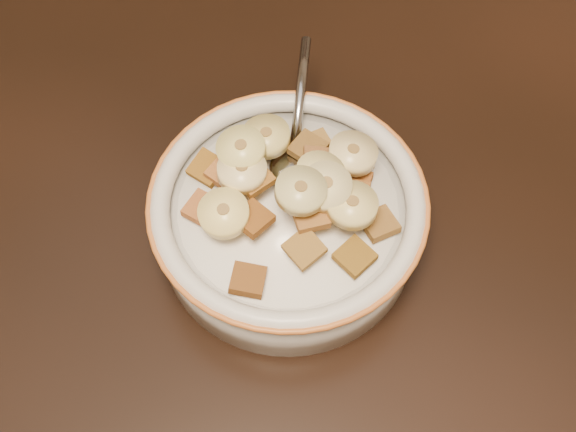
% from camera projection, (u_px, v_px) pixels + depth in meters
% --- Properties ---
extents(table, '(1.40, 0.91, 0.04)m').
position_uv_depth(table, '(34.00, 356.00, 0.47)').
color(table, black).
rests_on(table, floor).
extents(cereal_bowl, '(0.17, 0.17, 0.04)m').
position_uv_depth(cereal_bowl, '(288.00, 223.00, 0.48)').
color(cereal_bowl, beige).
rests_on(cereal_bowl, table).
extents(milk, '(0.14, 0.14, 0.00)m').
position_uv_depth(milk, '(288.00, 207.00, 0.46)').
color(milk, white).
rests_on(milk, cereal_bowl).
extents(spoon, '(0.04, 0.05, 0.01)m').
position_uv_depth(spoon, '(292.00, 168.00, 0.47)').
color(spoon, '#94989E').
rests_on(spoon, cereal_bowl).
extents(cereal_square_0, '(0.03, 0.03, 0.01)m').
position_uv_depth(cereal_square_0, '(304.00, 248.00, 0.43)').
color(cereal_square_0, brown).
rests_on(cereal_square_0, milk).
extents(cereal_square_1, '(0.03, 0.03, 0.01)m').
position_uv_depth(cereal_square_1, '(330.00, 184.00, 0.45)').
color(cereal_square_1, brown).
rests_on(cereal_square_1, milk).
extents(cereal_square_2, '(0.02, 0.02, 0.01)m').
position_uv_depth(cereal_square_2, '(203.00, 209.00, 0.45)').
color(cereal_square_2, '#9B5729').
rests_on(cereal_square_2, milk).
extents(cereal_square_3, '(0.03, 0.03, 0.01)m').
position_uv_depth(cereal_square_3, '(379.00, 224.00, 0.45)').
color(cereal_square_3, olive).
rests_on(cereal_square_3, milk).
extents(cereal_square_4, '(0.03, 0.03, 0.01)m').
position_uv_depth(cereal_square_4, '(319.00, 161.00, 0.46)').
color(cereal_square_4, brown).
rests_on(cereal_square_4, milk).
extents(cereal_square_5, '(0.03, 0.03, 0.01)m').
position_uv_depth(cereal_square_5, '(253.00, 218.00, 0.44)').
color(cereal_square_5, brown).
rests_on(cereal_square_5, milk).
extents(cereal_square_6, '(0.02, 0.02, 0.01)m').
position_uv_depth(cereal_square_6, '(207.00, 168.00, 0.47)').
color(cereal_square_6, brown).
rests_on(cereal_square_6, milk).
extents(cereal_square_7, '(0.03, 0.03, 0.01)m').
position_uv_depth(cereal_square_7, '(355.00, 257.00, 0.43)').
color(cereal_square_7, brown).
rests_on(cereal_square_7, milk).
extents(cereal_square_8, '(0.02, 0.02, 0.01)m').
position_uv_depth(cereal_square_8, '(308.00, 148.00, 0.47)').
color(cereal_square_8, brown).
rests_on(cereal_square_8, milk).
extents(cereal_square_9, '(0.02, 0.02, 0.01)m').
position_uv_depth(cereal_square_9, '(306.00, 187.00, 0.44)').
color(cereal_square_9, brown).
rests_on(cereal_square_9, milk).
extents(cereal_square_10, '(0.03, 0.03, 0.01)m').
position_uv_depth(cereal_square_10, '(310.00, 215.00, 0.43)').
color(cereal_square_10, brown).
rests_on(cereal_square_10, milk).
extents(cereal_square_11, '(0.02, 0.02, 0.01)m').
position_uv_depth(cereal_square_11, '(352.00, 195.00, 0.45)').
color(cereal_square_11, brown).
rests_on(cereal_square_11, milk).
extents(cereal_square_12, '(0.02, 0.02, 0.01)m').
position_uv_depth(cereal_square_12, '(225.00, 173.00, 0.46)').
color(cereal_square_12, '#9E6334').
rests_on(cereal_square_12, milk).
extents(cereal_square_13, '(0.02, 0.02, 0.01)m').
position_uv_depth(cereal_square_13, '(248.00, 280.00, 0.43)').
color(cereal_square_13, brown).
rests_on(cereal_square_13, milk).
extents(cereal_square_14, '(0.03, 0.03, 0.01)m').
position_uv_depth(cereal_square_14, '(357.00, 156.00, 0.48)').
color(cereal_square_14, olive).
rests_on(cereal_square_14, milk).
extents(cereal_square_15, '(0.02, 0.02, 0.01)m').
position_uv_depth(cereal_square_15, '(354.00, 183.00, 0.46)').
color(cereal_square_15, brown).
rests_on(cereal_square_15, milk).
extents(cereal_square_16, '(0.03, 0.03, 0.01)m').
position_uv_depth(cereal_square_16, '(270.00, 142.00, 0.48)').
color(cereal_square_16, brown).
rests_on(cereal_square_16, milk).
extents(cereal_square_17, '(0.03, 0.03, 0.01)m').
position_uv_depth(cereal_square_17, '(254.00, 178.00, 0.45)').
color(cereal_square_17, '#8E5D1F').
rests_on(cereal_square_17, milk).
extents(cereal_square_18, '(0.02, 0.02, 0.01)m').
position_uv_depth(cereal_square_18, '(254.00, 148.00, 0.47)').
color(cereal_square_18, brown).
rests_on(cereal_square_18, milk).
extents(cereal_square_19, '(0.03, 0.03, 0.01)m').
position_uv_depth(cereal_square_19, '(316.00, 146.00, 0.48)').
color(cereal_square_19, brown).
rests_on(cereal_square_19, milk).
extents(banana_slice_0, '(0.04, 0.04, 0.01)m').
position_uv_depth(banana_slice_0, '(242.00, 171.00, 0.45)').
color(banana_slice_0, beige).
rests_on(banana_slice_0, milk).
extents(banana_slice_1, '(0.04, 0.04, 0.01)m').
position_uv_depth(banana_slice_1, '(224.00, 213.00, 0.43)').
color(banana_slice_1, '#F8E778').
rests_on(banana_slice_1, milk).
extents(banana_slice_2, '(0.04, 0.04, 0.02)m').
position_uv_depth(banana_slice_2, '(353.00, 153.00, 0.45)').
color(banana_slice_2, '#CDBF7A').
rests_on(banana_slice_2, milk).
extents(banana_slice_3, '(0.04, 0.04, 0.01)m').
position_uv_depth(banana_slice_3, '(266.00, 137.00, 0.47)').
color(banana_slice_3, '#D3BD68').
rests_on(banana_slice_3, milk).
extents(banana_slice_4, '(0.04, 0.04, 0.02)m').
position_uv_depth(banana_slice_4, '(326.00, 187.00, 0.43)').
color(banana_slice_4, '#FFECA8').
rests_on(banana_slice_4, milk).
extents(banana_slice_5, '(0.03, 0.03, 0.01)m').
position_uv_depth(banana_slice_5, '(241.00, 149.00, 0.45)').
color(banana_slice_5, '#CBBE7A').
rests_on(banana_slice_5, milk).
extents(banana_slice_6, '(0.04, 0.04, 0.02)m').
position_uv_depth(banana_slice_6, '(320.00, 175.00, 0.44)').
color(banana_slice_6, '#D6C877').
rests_on(banana_slice_6, milk).
extents(banana_slice_7, '(0.04, 0.04, 0.01)m').
position_uv_depth(banana_slice_7, '(301.00, 191.00, 0.43)').
color(banana_slice_7, '#D0C37F').
rests_on(banana_slice_7, milk).
extents(banana_slice_8, '(0.04, 0.04, 0.01)m').
position_uv_depth(banana_slice_8, '(352.00, 205.00, 0.43)').
color(banana_slice_8, '#D1C07A').
rests_on(banana_slice_8, milk).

